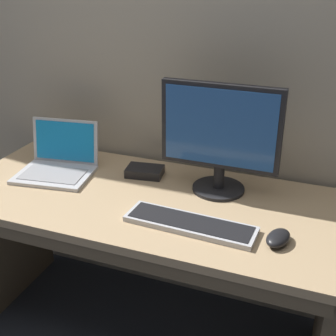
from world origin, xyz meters
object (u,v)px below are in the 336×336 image
(computer_mouse, at_px, (278,238))
(external_drive_box, at_px, (145,171))
(laptop_silver, at_px, (58,163))
(wired_keyboard, at_px, (190,224))
(external_monitor, at_px, (220,134))

(computer_mouse, xyz_separation_m, external_drive_box, (-0.62, 0.32, -0.00))
(laptop_silver, distance_m, wired_keyboard, 0.71)
(external_monitor, distance_m, external_drive_box, 0.41)
(external_monitor, height_order, computer_mouse, external_monitor)
(external_monitor, relative_size, wired_keyboard, 0.99)
(laptop_silver, height_order, external_monitor, external_monitor)
(wired_keyboard, height_order, external_drive_box, external_drive_box)
(external_monitor, bearing_deg, wired_keyboard, -93.96)
(laptop_silver, distance_m, external_drive_box, 0.38)
(external_monitor, distance_m, computer_mouse, 0.46)
(laptop_silver, xyz_separation_m, external_monitor, (0.70, 0.07, 0.20))
(wired_keyboard, bearing_deg, laptop_silver, 162.30)
(laptop_silver, bearing_deg, computer_mouse, -12.07)
(external_monitor, bearing_deg, external_drive_box, 174.18)
(laptop_silver, bearing_deg, wired_keyboard, -17.70)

